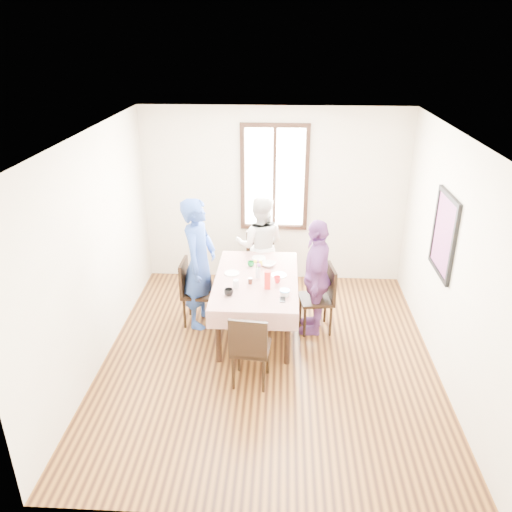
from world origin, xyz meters
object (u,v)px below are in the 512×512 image
at_px(chair_left, 199,292).
at_px(person_right, 316,277).
at_px(person_far, 260,246).
at_px(dining_table, 256,305).
at_px(chair_near, 251,347).
at_px(chair_far, 260,264).
at_px(chair_right, 316,299).
at_px(person_left, 199,263).

relative_size(chair_left, person_right, 0.58).
height_order(chair_left, person_far, person_far).
bearing_deg(person_far, dining_table, 92.88).
distance_m(chair_near, person_right, 1.42).
distance_m(chair_far, person_far, 0.31).
relative_size(chair_right, person_left, 0.51).
bearing_deg(person_right, chair_left, -86.49).
xyz_separation_m(chair_far, person_right, (0.76, -1.05, 0.33)).
xyz_separation_m(dining_table, chair_right, (0.78, 0.05, 0.08)).
bearing_deg(person_left, dining_table, -90.02).
height_order(chair_near, person_right, person_right).
distance_m(chair_far, chair_near, 2.20).
xyz_separation_m(chair_left, person_left, (0.02, 0.00, 0.43)).
bearing_deg(chair_left, dining_table, 81.05).
height_order(chair_right, chair_near, same).
height_order(chair_left, chair_near, same).
bearing_deg(person_left, chair_near, -137.50).
bearing_deg(chair_right, dining_table, 85.39).
height_order(chair_right, person_right, person_right).
relative_size(person_left, person_right, 1.13).
bearing_deg(chair_far, chair_near, 86.39).
bearing_deg(chair_right, chair_left, 78.09).
height_order(dining_table, person_far, person_far).
bearing_deg(chair_far, person_left, 47.62).
relative_size(chair_far, person_left, 0.51).
relative_size(chair_right, person_right, 0.58).
relative_size(dining_table, person_right, 1.02).
distance_m(person_left, person_right, 1.53).
bearing_deg(chair_near, dining_table, 95.76).
relative_size(chair_left, chair_near, 1.00).
bearing_deg(chair_left, person_right, 88.18).
height_order(person_far, person_right, person_right).
bearing_deg(person_right, chair_far, -136.79).
relative_size(dining_table, chair_right, 1.76).
bearing_deg(chair_far, person_far, 86.39).
distance_m(dining_table, person_left, 0.93).
bearing_deg(dining_table, chair_right, 3.65).
distance_m(dining_table, person_right, 0.86).
bearing_deg(dining_table, person_left, 168.88).
xyz_separation_m(person_left, person_right, (1.52, -0.10, -0.11)).
xyz_separation_m(dining_table, person_far, (-0.00, 1.08, 0.39)).
height_order(person_left, person_right, person_left).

